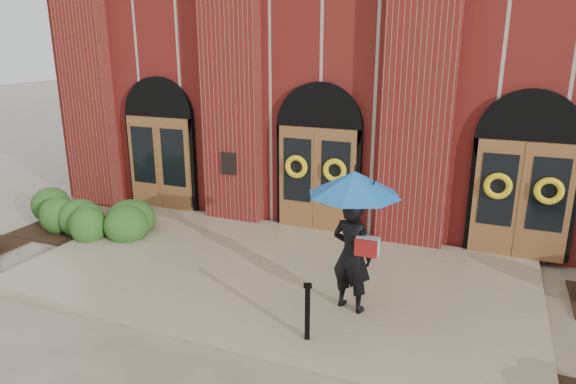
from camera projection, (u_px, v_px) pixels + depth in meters
The scene contains 6 objects.
ground at pixel (272, 280), 10.29m from camera, with size 90.00×90.00×0.00m, color gray.
landing at pixel (275, 273), 10.40m from camera, with size 10.00×5.30×0.15m, color tan.
church_building at pixel (377, 74), 17.09m from camera, with size 16.20×12.53×7.00m.
man_with_umbrella at pixel (354, 215), 8.43m from camera, with size 1.88×1.88×2.45m.
metal_post at pixel (307, 311), 7.87m from camera, with size 0.16×0.16×0.93m.
hedge_wall_left at pixel (84, 219), 12.48m from camera, with size 3.36×1.34×0.86m, color #28521B.
Camera 1 is at (3.81, -8.55, 4.64)m, focal length 32.00 mm.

